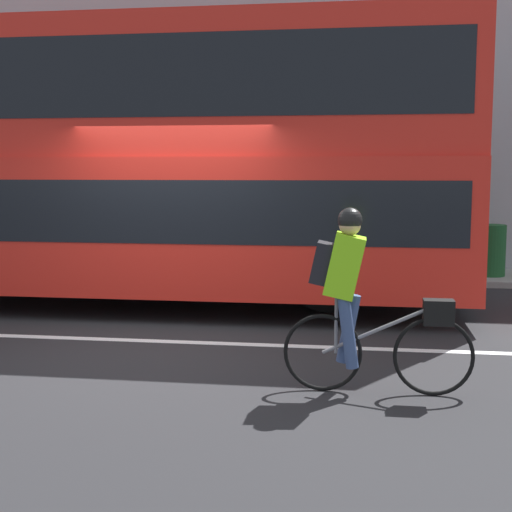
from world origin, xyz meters
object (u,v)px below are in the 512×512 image
(bus, at_px, (107,155))
(street_sign_post, at_px, (266,196))
(cyclist_on_bike, at_px, (359,294))
(trash_bin, at_px, (489,250))

(bus, distance_m, street_sign_post, 3.65)
(bus, xyz_separation_m, cyclist_on_bike, (3.60, -3.66, -1.29))
(bus, relative_size, cyclist_on_bike, 6.12)
(bus, bearing_deg, street_sign_post, 58.22)
(cyclist_on_bike, bearing_deg, trash_bin, 71.40)
(cyclist_on_bike, height_order, street_sign_post, street_sign_post)
(cyclist_on_bike, distance_m, street_sign_post, 6.95)
(street_sign_post, bearing_deg, cyclist_on_bike, -75.72)
(bus, distance_m, cyclist_on_bike, 5.29)
(cyclist_on_bike, xyz_separation_m, street_sign_post, (-1.71, 6.71, 0.61))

